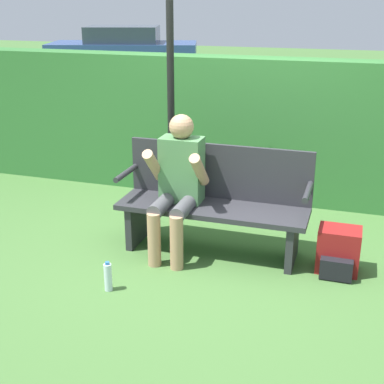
# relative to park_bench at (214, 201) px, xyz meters

# --- Properties ---
(ground_plane) EXTENTS (40.00, 40.00, 0.00)m
(ground_plane) POSITION_rel_park_bench_xyz_m (0.00, -0.07, -0.45)
(ground_plane) COLOR #426B33
(hedge_back) EXTENTS (12.00, 0.38, 1.53)m
(hedge_back) POSITION_rel_park_bench_xyz_m (0.00, 1.44, 0.31)
(hedge_back) COLOR #337033
(hedge_back) RESTS_ON ground
(park_bench) EXTENTS (1.64, 0.48, 0.92)m
(park_bench) POSITION_rel_park_bench_xyz_m (0.00, 0.00, 0.00)
(park_bench) COLOR #2D2D33
(park_bench) RESTS_ON ground
(person_seated) EXTENTS (0.49, 0.60, 1.20)m
(person_seated) POSITION_rel_park_bench_xyz_m (-0.29, -0.13, 0.20)
(person_seated) COLOR #4C7F4C
(person_seated) RESTS_ON ground
(backpack) EXTENTS (0.34, 0.34, 0.37)m
(backpack) POSITION_rel_park_bench_xyz_m (1.08, -0.11, -0.28)
(backpack) COLOR maroon
(backpack) RESTS_ON ground
(water_bottle) EXTENTS (0.06, 0.06, 0.24)m
(water_bottle) POSITION_rel_park_bench_xyz_m (-0.58, -0.95, -0.34)
(water_bottle) COLOR silver
(water_bottle) RESTS_ON ground
(signpost) EXTENTS (0.34, 0.09, 2.79)m
(signpost) POSITION_rel_park_bench_xyz_m (-0.63, 0.65, 1.12)
(signpost) COLOR black
(signpost) RESTS_ON ground
(parked_car) EXTENTS (4.76, 3.04, 1.29)m
(parked_car) POSITION_rel_park_bench_xyz_m (-5.94, 11.11, 0.16)
(parked_car) COLOR #2D4784
(parked_car) RESTS_ON ground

